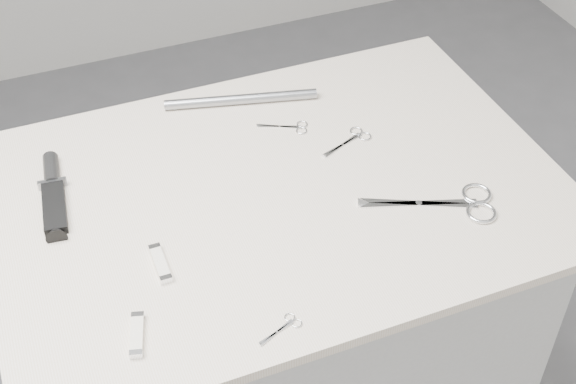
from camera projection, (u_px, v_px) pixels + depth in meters
name	position (u px, v px, depth m)	size (l,w,h in m)	color
plinth	(279.00, 351.00, 1.73)	(0.90, 0.60, 0.90)	#B9B9B7
display_board	(276.00, 192.00, 1.42)	(1.00, 0.70, 0.02)	beige
large_shears	(457.00, 203.00, 1.38)	(0.23, 0.14, 0.01)	silver
embroidery_scissors_a	(352.00, 139.00, 1.51)	(0.11, 0.07, 0.00)	silver
embroidery_scissors_b	(291.00, 127.00, 1.54)	(0.10, 0.06, 0.00)	silver
tiny_scissors	(284.00, 327.00, 1.18)	(0.07, 0.04, 0.00)	silver
sheathed_knife	(53.00, 190.00, 1.40)	(0.05, 0.20, 0.03)	black
pocket_knife_a	(160.00, 264.00, 1.27)	(0.02, 0.08, 0.01)	white
pocket_knife_b	(137.00, 335.00, 1.17)	(0.04, 0.08, 0.01)	white
metal_rail	(241.00, 99.00, 1.59)	(0.02, 0.02, 0.30)	gray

